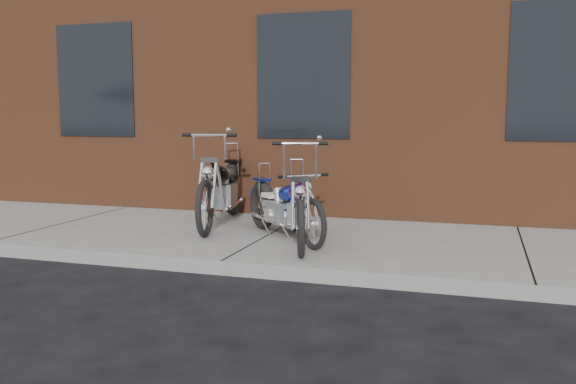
% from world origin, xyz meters
% --- Properties ---
extents(ground, '(120.00, 120.00, 0.00)m').
position_xyz_m(ground, '(0.00, 0.00, 0.00)').
color(ground, black).
rests_on(ground, ground).
extents(sidewalk, '(22.00, 3.00, 0.15)m').
position_xyz_m(sidewalk, '(0.00, 1.50, 0.07)').
color(sidewalk, slate).
rests_on(sidewalk, ground).
extents(building_brick, '(22.00, 10.00, 8.00)m').
position_xyz_m(building_brick, '(0.00, 8.00, 4.00)').
color(building_brick, brown).
rests_on(building_brick, ground).
extents(chopper_purple, '(0.82, 2.06, 1.20)m').
position_xyz_m(chopper_purple, '(0.48, 1.16, 0.54)').
color(chopper_purple, black).
rests_on(chopper_purple, sidewalk).
extents(chopper_blue, '(1.44, 1.52, 0.87)m').
position_xyz_m(chopper_blue, '(0.24, 1.35, 0.51)').
color(chopper_blue, black).
rests_on(chopper_blue, sidewalk).
extents(chopper_third, '(0.73, 2.46, 1.26)m').
position_xyz_m(chopper_third, '(-0.87, 2.02, 0.60)').
color(chopper_third, black).
rests_on(chopper_third, sidewalk).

